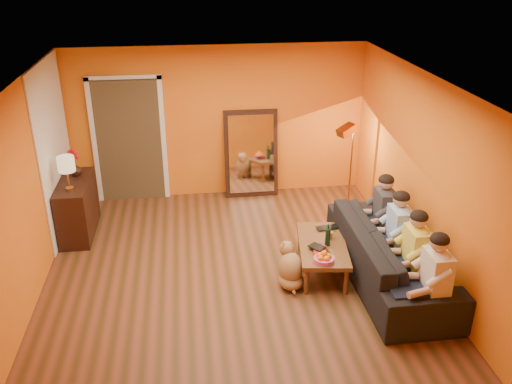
{
  "coord_description": "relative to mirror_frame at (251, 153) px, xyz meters",
  "views": [
    {
      "loc": [
        -0.53,
        -6.11,
        4.04
      ],
      "look_at": [
        0.35,
        0.5,
        1.0
      ],
      "focal_mm": 38.0,
      "sensor_mm": 36.0,
      "label": 1
    }
  ],
  "objects": [
    {
      "name": "door_jamb_right",
      "position": [
        -1.48,
        0.08,
        0.29
      ],
      "size": [
        0.08,
        0.06,
        2.2
      ],
      "primitive_type": "cube",
      "color": "white",
      "rests_on": "wall_back"
    },
    {
      "name": "person_mid_right",
      "position": [
        1.58,
        -2.85,
        -0.15
      ],
      "size": [
        0.7,
        0.44,
        1.22
      ],
      "primitive_type": null,
      "color": "#95B5E6",
      "rests_on": "sofa"
    },
    {
      "name": "dog",
      "position": [
        0.14,
        -2.92,
        -0.46
      ],
      "size": [
        0.44,
        0.57,
        0.6
      ],
      "primitive_type": null,
      "rotation": [
        0.0,
        0.0,
        0.23
      ],
      "color": "#9A6A45",
      "rests_on": "floor"
    },
    {
      "name": "fruit_bowl",
      "position": [
        0.53,
        -3.08,
        -0.26
      ],
      "size": [
        0.26,
        0.26,
        0.16
      ],
      "primitive_type": null,
      "color": "#CD4892",
      "rests_on": "coffee_table"
    },
    {
      "name": "person_far_left",
      "position": [
        1.58,
        -3.95,
        -0.15
      ],
      "size": [
        0.7,
        0.44,
        1.22
      ],
      "primitive_type": null,
      "color": "beige",
      "rests_on": "sofa"
    },
    {
      "name": "door_header",
      "position": [
        -2.05,
        0.08,
        1.36
      ],
      "size": [
        1.22,
        0.06,
        0.08
      ],
      "primitive_type": "cube",
      "color": "white",
      "rests_on": "wall_back"
    },
    {
      "name": "sideboard",
      "position": [
        -2.79,
        -1.08,
        -0.34
      ],
      "size": [
        0.44,
        1.18,
        0.85
      ],
      "primitive_type": "cube",
      "color": "#331611",
      "rests_on": "floor"
    },
    {
      "name": "door_jamb_left",
      "position": [
        -2.62,
        0.08,
        0.29
      ],
      "size": [
        0.08,
        0.06,
        2.2
      ],
      "primitive_type": "cube",
      "color": "white",
      "rests_on": "wall_back"
    },
    {
      "name": "person_far_right",
      "position": [
        1.58,
        -2.3,
        -0.15
      ],
      "size": [
        0.7,
        0.44,
        1.22
      ],
      "primitive_type": null,
      "color": "#313236",
      "rests_on": "sofa"
    },
    {
      "name": "tumbler",
      "position": [
        0.75,
        -2.51,
        -0.29
      ],
      "size": [
        0.12,
        0.12,
        0.1
      ],
      "primitive_type": "imported",
      "rotation": [
        0.0,
        0.0,
        0.19
      ],
      "color": "#B27F3F",
      "rests_on": "coffee_table"
    },
    {
      "name": "flowers",
      "position": [
        -2.79,
        -0.83,
        0.43
      ],
      "size": [
        0.17,
        0.17,
        0.45
      ],
      "primitive_type": null,
      "color": "red",
      "rests_on": "vase"
    },
    {
      "name": "vase",
      "position": [
        -2.79,
        -0.83,
        0.19
      ],
      "size": [
        0.19,
        0.19,
        0.2
      ],
      "primitive_type": "imported",
      "color": "#331611",
      "rests_on": "sideboard"
    },
    {
      "name": "book_mid",
      "position": [
        0.46,
        -2.82,
        -0.31
      ],
      "size": [
        0.21,
        0.25,
        0.02
      ],
      "primitive_type": "imported",
      "rotation": [
        0.0,
        0.0,
        -0.24
      ],
      "color": "red",
      "rests_on": "book_lower"
    },
    {
      "name": "floor_lamp",
      "position": [
        1.54,
        -0.81,
        -0.04
      ],
      "size": [
        0.37,
        0.34,
        1.44
      ],
      "primitive_type": null,
      "rotation": [
        0.0,
        0.0,
        0.43
      ],
      "color": "#C07838",
      "rests_on": "floor"
    },
    {
      "name": "doorway_recess",
      "position": [
        -2.05,
        0.2,
        0.29
      ],
      "size": [
        1.06,
        0.3,
        2.1
      ],
      "primitive_type": "cube",
      "color": "#3F2D19",
      "rests_on": "floor"
    },
    {
      "name": "white_accent",
      "position": [
        -3.04,
        -0.88,
        0.54
      ],
      "size": [
        0.02,
        1.9,
        2.58
      ],
      "primitive_type": "cube",
      "color": "white",
      "rests_on": "wall_left"
    },
    {
      "name": "table_lamp",
      "position": [
        -2.79,
        -1.38,
        0.34
      ],
      "size": [
        0.24,
        0.24,
        0.51
      ],
      "primitive_type": null,
      "color": "beige",
      "rests_on": "sideboard"
    },
    {
      "name": "coffee_table",
      "position": [
        0.63,
        -2.63,
        -0.55
      ],
      "size": [
        0.79,
        1.3,
        0.42
      ],
      "primitive_type": null,
      "rotation": [
        0.0,
        0.0,
        -0.14
      ],
      "color": "brown",
      "rests_on": "floor"
    },
    {
      "name": "book_lower",
      "position": [
        0.45,
        -2.83,
        -0.33
      ],
      "size": [
        0.25,
        0.29,
        0.02
      ],
      "primitive_type": "imported",
      "rotation": [
        0.0,
        0.0,
        0.29
      ],
      "color": "#331611",
      "rests_on": "coffee_table"
    },
    {
      "name": "mirror_glass",
      "position": [
        0.0,
        -0.04,
        0.0
      ],
      "size": [
        0.78,
        0.21,
        1.35
      ],
      "primitive_type": "cube",
      "rotation": [
        -0.14,
        0.0,
        0.0
      ],
      "color": "white",
      "rests_on": "mirror_frame"
    },
    {
      "name": "room_shell",
      "position": [
        -0.55,
        -2.26,
        0.54
      ],
      "size": [
        5.0,
        5.5,
        2.6
      ],
      "color": "brown",
      "rests_on": "ground"
    },
    {
      "name": "laptop",
      "position": [
        0.81,
        -2.28,
        -0.33
      ],
      "size": [
        0.36,
        0.26,
        0.03
      ],
      "primitive_type": "imported",
      "rotation": [
        0.0,
        0.0,
        0.15
      ],
      "color": "black",
      "rests_on": "coffee_table"
    },
    {
      "name": "sofa",
      "position": [
        1.45,
        -2.95,
        -0.38
      ],
      "size": [
        2.58,
        1.01,
        0.75
      ],
      "primitive_type": "imported",
      "rotation": [
        0.0,
        0.0,
        1.57
      ],
      "color": "black",
      "rests_on": "floor"
    },
    {
      "name": "wine_bottle",
      "position": [
        0.68,
        -2.68,
        -0.18
      ],
      "size": [
        0.07,
        0.07,
        0.31
      ],
      "primitive_type": "cylinder",
      "color": "black",
      "rests_on": "coffee_table"
    },
    {
      "name": "person_mid_left",
      "position": [
        1.58,
        -3.4,
        -0.15
      ],
      "size": [
        0.7,
        0.44,
        1.22
      ],
      "primitive_type": null,
      "color": "#D7CD47",
      "rests_on": "sofa"
    },
    {
      "name": "book_upper",
      "position": [
        0.45,
        -2.84,
        -0.29
      ],
      "size": [
        0.24,
        0.25,
        0.02
      ],
      "primitive_type": "imported",
      "rotation": [
        0.0,
        0.0,
        0.66
      ],
      "color": "black",
      "rests_on": "book_mid"
    },
    {
      "name": "mirror_frame",
      "position": [
        0.0,
        0.0,
        0.0
      ],
      "size": [
        0.92,
        0.27,
        1.51
      ],
      "primitive_type": "cube",
      "rotation": [
        -0.14,
        0.0,
        0.0
      ],
      "color": "#331611",
      "rests_on": "floor"
    }
  ]
}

